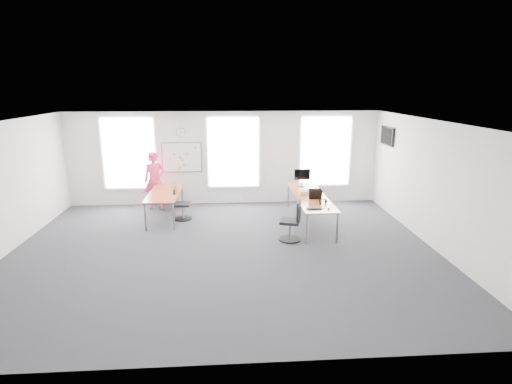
{
  "coord_description": "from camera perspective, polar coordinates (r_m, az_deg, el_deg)",
  "views": [
    {
      "loc": [
        0.16,
        -8.79,
        3.77
      ],
      "look_at": [
        0.84,
        1.2,
        1.1
      ],
      "focal_mm": 28.0,
      "sensor_mm": 36.0,
      "label": 1
    }
  ],
  "objects": [
    {
      "name": "ceiling",
      "position": [
        8.82,
        -5.01,
        9.88
      ],
      "size": [
        10.0,
        10.0,
        0.0
      ],
      "primitive_type": "plane",
      "rotation": [
        3.14,
        0.0,
        0.0
      ],
      "color": "white",
      "rests_on": "ground"
    },
    {
      "name": "window_right",
      "position": [
        13.3,
        9.85,
        5.76
      ],
      "size": [
        1.6,
        0.06,
        2.2
      ],
      "primitive_type": "cube",
      "color": "silver",
      "rests_on": "wall_back"
    },
    {
      "name": "mouse",
      "position": [
        10.11,
        10.31,
        -2.32
      ],
      "size": [
        0.07,
        0.11,
        0.04
      ],
      "primitive_type": "ellipsoid",
      "rotation": [
        0.0,
        0.0,
        0.05
      ],
      "color": "black",
      "rests_on": "desk_right"
    },
    {
      "name": "wall_back",
      "position": [
        12.99,
        -4.57,
        4.82
      ],
      "size": [
        10.0,
        0.0,
        10.0
      ],
      "primitive_type": "plane",
      "rotation": [
        1.57,
        0.0,
        0.0
      ],
      "color": "white",
      "rests_on": "ground"
    },
    {
      "name": "monitor",
      "position": [
        12.19,
        6.62,
        2.27
      ],
      "size": [
        0.49,
        0.2,
        0.55
      ],
      "rotation": [
        0.0,
        0.0,
        0.06
      ],
      "color": "black",
      "rests_on": "desk_right"
    },
    {
      "name": "floor",
      "position": [
        9.56,
        -4.61,
        -8.33
      ],
      "size": [
        10.0,
        10.0,
        0.0
      ],
      "primitive_type": "plane",
      "color": "#242429",
      "rests_on": "ground"
    },
    {
      "name": "lens_cap",
      "position": [
        10.49,
        9.21,
        -1.74
      ],
      "size": [
        0.07,
        0.07,
        0.01
      ],
      "primitive_type": "cylinder",
      "rotation": [
        0.0,
        0.0,
        -0.16
      ],
      "color": "black",
      "rests_on": "desk_right"
    },
    {
      "name": "wall_front",
      "position": [
        5.3,
        -5.38,
        -10.48
      ],
      "size": [
        10.0,
        0.0,
        10.0
      ],
      "primitive_type": "plane",
      "rotation": [
        -1.57,
        0.0,
        0.0
      ],
      "color": "white",
      "rests_on": "ground"
    },
    {
      "name": "desk_left",
      "position": [
        11.86,
        -12.94,
        -0.33
      ],
      "size": [
        0.87,
        2.17,
        0.79
      ],
      "color": "#AB531E",
      "rests_on": "ground"
    },
    {
      "name": "headphones",
      "position": [
        10.61,
        9.51,
        -1.29
      ],
      "size": [
        0.19,
        0.1,
        0.11
      ],
      "rotation": [
        0.0,
        0.0,
        -0.08
      ],
      "color": "black",
      "rests_on": "desk_right"
    },
    {
      "name": "tv",
      "position": [
        12.8,
        18.26,
        7.6
      ],
      "size": [
        0.06,
        0.9,
        0.55
      ],
      "primitive_type": "cube",
      "color": "black",
      "rests_on": "wall_right"
    },
    {
      "name": "keyboard",
      "position": [
        10.07,
        8.37,
        -2.38
      ],
      "size": [
        0.42,
        0.22,
        0.02
      ],
      "primitive_type": "cube",
      "rotation": [
        0.0,
        0.0,
        0.21
      ],
      "color": "black",
      "rests_on": "desk_right"
    },
    {
      "name": "chair_left",
      "position": [
        11.75,
        -10.72,
        -1.91
      ],
      "size": [
        0.51,
        0.51,
        0.95
      ],
      "rotation": [
        0.0,
        0.0,
        1.55
      ],
      "color": "black",
      "rests_on": "ground"
    },
    {
      "name": "whiteboard",
      "position": [
        13.04,
        -10.54,
        4.88
      ],
      "size": [
        1.2,
        0.03,
        0.9
      ],
      "primitive_type": "cube",
      "color": "white",
      "rests_on": "wall_back"
    },
    {
      "name": "chair_right",
      "position": [
        10.02,
        5.22,
        -4.48
      ],
      "size": [
        0.58,
        0.58,
        1.02
      ],
      "rotation": [
        0.0,
        0.0,
        -1.88
      ],
      "color": "black",
      "rests_on": "ground"
    },
    {
      "name": "paper_stack",
      "position": [
        11.38,
        7.06,
        -0.06
      ],
      "size": [
        0.35,
        0.27,
        0.11
      ],
      "primitive_type": "cube",
      "rotation": [
        0.0,
        0.0,
        -0.06
      ],
      "color": "beige",
      "rests_on": "desk_right"
    },
    {
      "name": "wall_clock",
      "position": [
        12.92,
        -10.71,
        8.37
      ],
      "size": [
        0.3,
        0.04,
        0.3
      ],
      "primitive_type": "cylinder",
      "rotation": [
        1.57,
        0.0,
        0.0
      ],
      "color": "gray",
      "rests_on": "wall_back"
    },
    {
      "name": "person",
      "position": [
        12.87,
        -14.27,
        1.6
      ],
      "size": [
        0.72,
        0.53,
        1.81
      ],
      "primitive_type": "imported",
      "rotation": [
        0.0,
        0.0,
        0.15
      ],
      "color": "#EA2F67",
      "rests_on": "ground"
    },
    {
      "name": "laptop_sleeve",
      "position": [
        10.91,
        8.48,
        -0.32
      ],
      "size": [
        0.35,
        0.19,
        0.28
      ],
      "rotation": [
        0.0,
        0.0,
        -0.01
      ],
      "color": "black",
      "rests_on": "desk_right"
    },
    {
      "name": "window_mid",
      "position": [
        12.92,
        -3.25,
        5.69
      ],
      "size": [
        1.6,
        0.06,
        2.2
      ],
      "primitive_type": "cube",
      "color": "silver",
      "rests_on": "wall_back"
    },
    {
      "name": "wall_right",
      "position": [
        10.28,
        24.29,
        0.84
      ],
      "size": [
        0.0,
        10.0,
        10.0
      ],
      "primitive_type": "plane",
      "rotation": [
        1.57,
        0.0,
        -1.57
      ],
      "color": "white",
      "rests_on": "ground"
    },
    {
      "name": "window_left",
      "position": [
        13.3,
        -17.67,
        5.28
      ],
      "size": [
        1.6,
        0.06,
        2.2
      ],
      "primitive_type": "cube",
      "color": "silver",
      "rests_on": "wall_back"
    },
    {
      "name": "desk_right",
      "position": [
        11.31,
        7.73,
        -0.75
      ],
      "size": [
        0.87,
        3.25,
        0.79
      ],
      "color": "#AB531E",
      "rests_on": "ground"
    }
  ]
}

